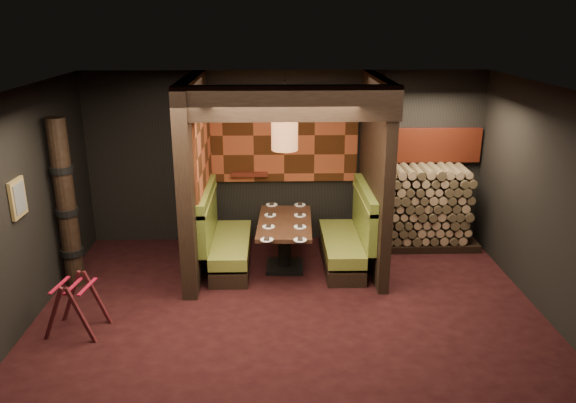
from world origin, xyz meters
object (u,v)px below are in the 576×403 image
at_px(dining_table, 285,236).
at_px(totem_column, 66,206).
at_px(firewood_stack, 426,207).
at_px(booth_bench_left, 224,242).
at_px(luggage_rack, 76,303).
at_px(booth_bench_right, 348,240).
at_px(pendant_lamp, 285,134).

distance_m(dining_table, totem_column, 3.11).
height_order(totem_column, firewood_stack, totem_column).
bearing_deg(booth_bench_left, dining_table, -7.02).
bearing_deg(dining_table, luggage_rack, -146.19).
xyz_separation_m(booth_bench_right, luggage_rack, (-3.53, -1.83, -0.03)).
height_order(booth_bench_right, firewood_stack, firewood_stack).
relative_size(booth_bench_right, luggage_rack, 2.15).
bearing_deg(firewood_stack, pendant_lamp, -159.64).
relative_size(pendant_lamp, totem_column, 0.41).
xyz_separation_m(booth_bench_right, dining_table, (-0.97, -0.11, 0.13)).
bearing_deg(luggage_rack, booth_bench_right, 27.35).
bearing_deg(pendant_lamp, firewood_stack, 20.36).
bearing_deg(luggage_rack, dining_table, 33.81).
bearing_deg(booth_bench_left, totem_column, -165.25).
relative_size(totem_column, firewood_stack, 1.39).
height_order(booth_bench_left, totem_column, totem_column).
bearing_deg(luggage_rack, totem_column, 109.45).
bearing_deg(dining_table, booth_bench_right, 6.64).
xyz_separation_m(pendant_lamp, firewood_stack, (2.33, 0.86, -1.40)).
relative_size(luggage_rack, firewood_stack, 0.43).
relative_size(dining_table, totem_column, 0.62).
distance_m(booth_bench_right, firewood_stack, 1.55).
distance_m(booth_bench_left, dining_table, 0.94).
relative_size(booth_bench_right, totem_column, 0.67).
xyz_separation_m(pendant_lamp, totem_column, (-3.01, -0.39, -0.90)).
xyz_separation_m(luggage_rack, firewood_stack, (4.88, 2.53, 0.31)).
bearing_deg(luggage_rack, pendant_lamp, 33.03).
height_order(booth_bench_left, dining_table, booth_bench_left).
bearing_deg(booth_bench_right, dining_table, -173.36).
height_order(luggage_rack, totem_column, totem_column).
bearing_deg(booth_bench_right, pendant_lamp, -170.48).
relative_size(pendant_lamp, firewood_stack, 0.57).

